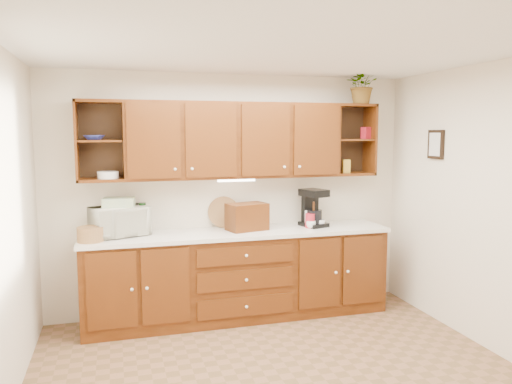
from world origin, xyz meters
TOP-DOWN VIEW (x-y plane):
  - floor at (0.00, 0.00)m, footprint 4.00×4.00m
  - ceiling at (0.00, 0.00)m, footprint 4.00×4.00m
  - back_wall at (0.00, 1.75)m, footprint 4.00×0.00m
  - right_wall at (2.00, 0.00)m, footprint 0.00×3.50m
  - base_cabinets at (0.00, 1.45)m, footprint 3.20×0.60m
  - countertop at (0.00, 1.44)m, footprint 3.24×0.64m
  - upper_cabinets at (0.01, 1.59)m, footprint 3.20×0.33m
  - undercabinet_light at (0.00, 1.53)m, footprint 0.40×0.05m
  - framed_picture at (1.98, 0.90)m, footprint 0.03×0.24m
  - wicker_basket at (-1.48, 1.33)m, footprint 0.27×0.27m
  - microwave at (-1.21, 1.54)m, footprint 0.63×0.53m
  - towel_stack at (-1.21, 1.54)m, footprint 0.33×0.26m
  - wine_bottle at (-0.98, 1.60)m, footprint 0.07×0.07m
  - woven_tray at (-0.11, 1.69)m, footprint 0.35×0.17m
  - bread_box at (0.10, 1.47)m, footprint 0.46×0.35m
  - mug_tree at (0.85, 1.43)m, footprint 0.25×0.25m
  - canister_red at (0.79, 1.41)m, footprint 0.11×0.11m
  - canister_white at (0.82, 1.54)m, footprint 0.10×0.10m
  - canister_yellow at (0.86, 1.48)m, footprint 0.12×0.12m
  - coffee_maker at (0.86, 1.50)m, footprint 0.29×0.34m
  - bowl_stack at (-1.42, 1.57)m, footprint 0.25×0.25m
  - plate_stack at (-1.30, 1.55)m, footprint 0.24×0.24m
  - pantry_box_yellow at (1.29, 1.57)m, footprint 0.09×0.08m
  - pantry_box_red at (1.52, 1.55)m, footprint 0.11×0.11m
  - potted_plant at (1.44, 1.53)m, footprint 0.46×0.43m

SIDE VIEW (x-z plane):
  - floor at x=0.00m, z-range 0.00..0.00m
  - base_cabinets at x=0.00m, z-range 0.00..0.90m
  - countertop at x=0.00m, z-range 0.90..0.94m
  - woven_tray at x=-0.11m, z-range 0.78..1.12m
  - mug_tree at x=0.85m, z-range 0.84..1.12m
  - canister_yellow at x=0.86m, z-range 0.94..1.04m
  - wicker_basket at x=-1.48m, z-range 0.94..1.08m
  - canister_red at x=0.79m, z-range 0.94..1.10m
  - canister_white at x=0.82m, z-range 0.94..1.11m
  - bread_box at x=0.10m, z-range 0.94..1.23m
  - microwave at x=-1.21m, z-range 0.94..1.23m
  - wine_bottle at x=-0.98m, z-range 0.94..1.26m
  - coffee_maker at x=0.86m, z-range 0.93..1.34m
  - towel_stack at x=-1.21m, z-range 1.23..1.32m
  - back_wall at x=0.00m, z-range -0.70..3.30m
  - right_wall at x=2.00m, z-range -0.45..3.05m
  - undercabinet_light at x=0.00m, z-range 1.46..1.48m
  - plate_stack at x=-1.30m, z-range 1.52..1.59m
  - pantry_box_yellow at x=1.29m, z-range 1.52..1.67m
  - framed_picture at x=1.98m, z-range 1.70..2.00m
  - upper_cabinets at x=0.01m, z-range 1.49..2.29m
  - bowl_stack at x=-1.42m, z-range 1.90..1.95m
  - pantry_box_red at x=1.52m, z-range 1.90..2.03m
  - potted_plant at x=1.44m, z-range 2.29..2.71m
  - ceiling at x=0.00m, z-range 2.60..2.60m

